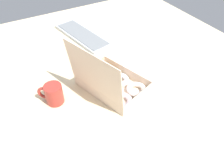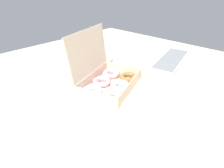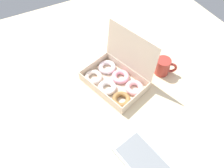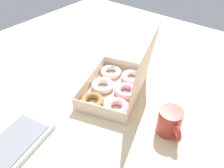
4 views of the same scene
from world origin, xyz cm
name	(u,v)px [view 4 (image 4 of 4)]	position (x,y,z in cm)	size (l,w,h in cm)	color
ground_plane	(108,100)	(0.00, 0.00, -1.00)	(180.00, 180.00, 2.00)	beige
donut_box	(117,86)	(-5.07, 0.89, 3.41)	(36.79, 32.04, 26.64)	beige
coffee_mug	(170,123)	(0.50, 26.75, 4.80)	(8.96, 10.38, 9.35)	#A7332B
paper_napkin	(39,91)	(14.54, -24.62, 0.07)	(15.64, 13.30, 0.15)	white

